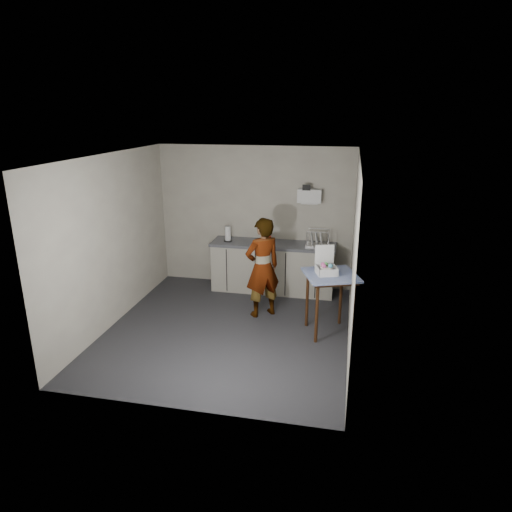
% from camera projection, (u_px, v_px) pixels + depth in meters
% --- Properties ---
extents(ground, '(4.00, 4.00, 0.00)m').
position_uv_depth(ground, '(228.00, 329.00, 6.97)').
color(ground, '#26262A').
rests_on(ground, ground).
extents(wall_back, '(3.60, 0.02, 2.60)m').
position_uv_depth(wall_back, '(255.00, 217.00, 8.43)').
color(wall_back, '#B1A89A').
rests_on(wall_back, ground).
extents(wall_right, '(0.02, 4.00, 2.60)m').
position_uv_depth(wall_right, '(353.00, 256.00, 6.23)').
color(wall_right, '#B1A89A').
rests_on(wall_right, ground).
extents(wall_left, '(0.02, 4.00, 2.60)m').
position_uv_depth(wall_left, '(113.00, 241.00, 6.92)').
color(wall_left, '#B1A89A').
rests_on(wall_left, ground).
extents(ceiling, '(3.60, 4.00, 0.01)m').
position_uv_depth(ceiling, '(225.00, 156.00, 6.18)').
color(ceiling, white).
rests_on(ceiling, wall_back).
extents(kitchen_counter, '(2.24, 0.62, 0.91)m').
position_uv_depth(kitchen_counter, '(273.00, 268.00, 8.35)').
color(kitchen_counter, black).
rests_on(kitchen_counter, ground).
extents(wall_shelf, '(0.42, 0.18, 0.37)m').
position_uv_depth(wall_shelf, '(309.00, 196.00, 8.03)').
color(wall_shelf, white).
rests_on(wall_shelf, ground).
extents(side_table, '(0.93, 0.93, 0.94)m').
position_uv_depth(side_table, '(330.00, 282.00, 6.63)').
color(side_table, '#3B210D').
rests_on(side_table, ground).
extents(standing_man, '(0.71, 0.67, 1.62)m').
position_uv_depth(standing_man, '(262.00, 268.00, 7.22)').
color(standing_man, '#B2A593').
rests_on(standing_man, ground).
extents(soap_bottle, '(0.15, 0.15, 0.31)m').
position_uv_depth(soap_bottle, '(264.00, 234.00, 8.18)').
color(soap_bottle, black).
rests_on(soap_bottle, kitchen_counter).
extents(soda_can, '(0.07, 0.07, 0.13)m').
position_uv_depth(soda_can, '(269.00, 239.00, 8.18)').
color(soda_can, red).
rests_on(soda_can, kitchen_counter).
extents(dark_bottle, '(0.08, 0.08, 0.26)m').
position_uv_depth(dark_bottle, '(264.00, 235.00, 8.20)').
color(dark_bottle, black).
rests_on(dark_bottle, kitchen_counter).
extents(paper_towel, '(0.15, 0.15, 0.28)m').
position_uv_depth(paper_towel, '(228.00, 234.00, 8.29)').
color(paper_towel, black).
rests_on(paper_towel, kitchen_counter).
extents(dish_rack, '(0.41, 0.31, 0.28)m').
position_uv_depth(dish_rack, '(317.00, 242.00, 8.04)').
color(dish_rack, silver).
rests_on(dish_rack, kitchen_counter).
extents(bakery_box, '(0.36, 0.37, 0.40)m').
position_uv_depth(bakery_box, '(326.00, 268.00, 6.58)').
color(bakery_box, white).
rests_on(bakery_box, side_table).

